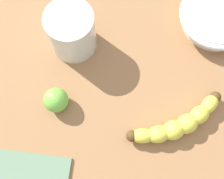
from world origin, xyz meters
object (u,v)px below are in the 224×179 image
ceramic_bowl (217,18)px  lime_fruit (56,100)px  smoothie_glass (72,32)px  banana (179,124)px

ceramic_bowl → lime_fruit: lime_fruit is taller
smoothie_glass → ceramic_bowl: bearing=108.8°
ceramic_bowl → lime_fruit: size_ratio=3.34×
banana → ceramic_bowl: (-23.16, 5.29, 0.48)cm
smoothie_glass → lime_fruit: 13.39cm
smoothie_glass → ceramic_bowl: (-9.53, 27.93, -2.48)cm
banana → ceramic_bowl: ceramic_bowl is taller
smoothie_glass → lime_fruit: size_ratio=2.09×
smoothie_glass → ceramic_bowl: smoothie_glass is taller
ceramic_bowl → lime_fruit: (22.69, -28.41, 0.04)cm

